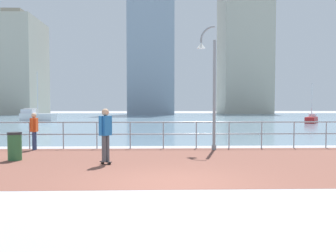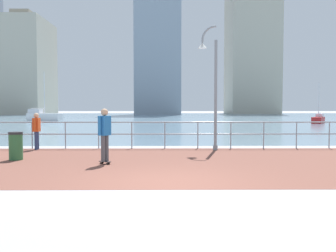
% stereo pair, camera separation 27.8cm
% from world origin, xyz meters
% --- Properties ---
extents(ground, '(220.00, 220.00, 0.00)m').
position_xyz_m(ground, '(0.00, 40.00, 0.00)').
color(ground, '#9E9EA3').
extents(brick_paving, '(28.00, 7.69, 0.01)m').
position_xyz_m(brick_paving, '(0.00, 3.14, 0.00)').
color(brick_paving, brown).
rests_on(brick_paving, ground).
extents(harbor_water, '(180.00, 88.00, 0.00)m').
position_xyz_m(harbor_water, '(0.00, 51.99, 0.00)').
color(harbor_water, '#6B899E').
rests_on(harbor_water, ground).
extents(waterfront_railing, '(25.25, 0.06, 1.15)m').
position_xyz_m(waterfront_railing, '(-0.00, 6.99, 0.79)').
color(waterfront_railing, '#8C99A3').
rests_on(waterfront_railing, ground).
extents(lamppost, '(0.81, 0.39, 5.04)m').
position_xyz_m(lamppost, '(1.89, 6.42, 2.79)').
color(lamppost, gray).
rests_on(lamppost, ground).
extents(skateboarder, '(0.40, 0.52, 1.71)m').
position_xyz_m(skateboarder, '(-1.85, 2.78, 1.02)').
color(skateboarder, black).
rests_on(skateboarder, ground).
extents(bystander, '(0.25, 0.55, 1.51)m').
position_xyz_m(bystander, '(-5.29, 6.64, 0.88)').
color(bystander, navy).
rests_on(bystander, ground).
extents(trash_bin, '(0.46, 0.46, 0.93)m').
position_xyz_m(trash_bin, '(-4.95, 3.72, 0.47)').
color(trash_bin, '#2D6638').
rests_on(trash_bin, ground).
extents(sailboat_teal, '(4.65, 2.36, 6.26)m').
position_xyz_m(sailboat_teal, '(-15.51, 38.27, 0.60)').
color(sailboat_teal, white).
rests_on(sailboat_teal, ground).
extents(sailboat_red, '(2.45, 3.18, 4.40)m').
position_xyz_m(sailboat_red, '(16.81, 30.90, 0.42)').
color(sailboat_red, '#B21E1E').
rests_on(sailboat_red, ground).
extents(tower_beige, '(12.42, 13.71, 36.21)m').
position_xyz_m(tower_beige, '(23.28, 88.40, 17.27)').
color(tower_beige, '#B2AD99').
rests_on(tower_beige, ground).
extents(tower_brick, '(11.14, 15.43, 24.44)m').
position_xyz_m(tower_brick, '(-33.53, 79.61, 11.39)').
color(tower_brick, '#B2AD99').
rests_on(tower_brick, ground).
extents(tower_slate, '(10.56, 10.40, 36.26)m').
position_xyz_m(tower_slate, '(-1.48, 77.34, 17.30)').
color(tower_slate, '#8493A3').
rests_on(tower_slate, ground).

